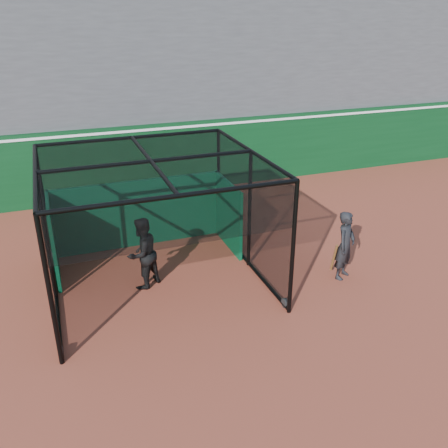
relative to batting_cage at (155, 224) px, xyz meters
name	(u,v)px	position (x,y,z in m)	size (l,w,h in m)	color
ground	(213,329)	(0.62, -2.29, -1.52)	(120.00, 120.00, 0.00)	brown
outfield_wall	(133,160)	(0.62, 6.21, -0.23)	(50.00, 0.50, 2.50)	#0A3917
grandstand	(109,55)	(0.62, 9.98, 2.96)	(50.00, 7.85, 8.95)	#4C4C4F
batting_cage	(155,224)	(0.00, 0.00, 0.00)	(4.85, 4.64, 3.04)	black
batter	(142,253)	(-0.36, -0.09, -0.64)	(0.85, 0.66, 1.75)	black
on_deck_player	(345,245)	(4.33, -1.38, -0.65)	(0.76, 0.70, 1.73)	black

